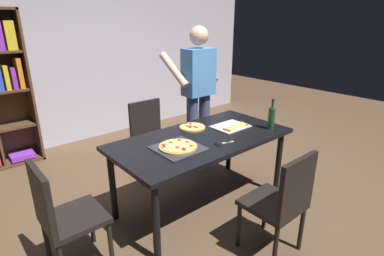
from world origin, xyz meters
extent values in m
plane|color=brown|center=(0.00, 0.00, 0.00)|extent=(12.00, 12.00, 0.00)
cube|color=#BCB7C6|center=(0.00, 2.60, 1.40)|extent=(6.40, 0.10, 2.80)
cube|color=black|center=(0.00, 0.00, 0.73)|extent=(1.75, 0.88, 0.04)
cylinder|color=black|center=(-0.79, -0.36, 0.35)|extent=(0.06, 0.06, 0.71)
cylinder|color=black|center=(0.79, -0.36, 0.35)|extent=(0.06, 0.06, 0.71)
cylinder|color=black|center=(-0.79, 0.36, 0.35)|extent=(0.06, 0.06, 0.71)
cylinder|color=black|center=(0.79, 0.36, 0.35)|extent=(0.06, 0.06, 0.71)
cube|color=black|center=(0.00, -0.84, 0.43)|extent=(0.42, 0.42, 0.04)
cube|color=black|center=(0.00, -1.03, 0.68)|extent=(0.42, 0.04, 0.45)
cylinder|color=black|center=(0.18, -0.66, 0.21)|extent=(0.04, 0.04, 0.41)
cylinder|color=black|center=(-0.18, -0.66, 0.21)|extent=(0.04, 0.04, 0.41)
cylinder|color=black|center=(0.18, -1.02, 0.21)|extent=(0.04, 0.04, 0.41)
cylinder|color=black|center=(-0.18, -1.02, 0.21)|extent=(0.04, 0.04, 0.41)
cube|color=black|center=(0.00, 0.84, 0.43)|extent=(0.42, 0.42, 0.04)
cube|color=black|center=(0.00, 1.03, 0.68)|extent=(0.42, 0.04, 0.45)
cylinder|color=black|center=(-0.18, 0.66, 0.21)|extent=(0.04, 0.04, 0.41)
cylinder|color=black|center=(0.18, 0.66, 0.21)|extent=(0.04, 0.04, 0.41)
cylinder|color=black|center=(-0.18, 1.02, 0.21)|extent=(0.04, 0.04, 0.41)
cylinder|color=black|center=(0.18, 1.02, 0.21)|extent=(0.04, 0.04, 0.41)
cube|color=black|center=(-1.27, 0.00, 0.43)|extent=(0.42, 0.42, 0.04)
cube|color=black|center=(-1.46, 0.00, 0.68)|extent=(0.04, 0.42, 0.45)
cylinder|color=black|center=(-1.09, -0.18, 0.21)|extent=(0.04, 0.04, 0.41)
cylinder|color=black|center=(-1.09, 0.18, 0.21)|extent=(0.04, 0.04, 0.41)
cylinder|color=black|center=(-1.45, 0.18, 0.21)|extent=(0.04, 0.04, 0.41)
cube|color=#513823|center=(-0.94, 2.35, 0.97)|extent=(0.03, 0.35, 1.95)
cube|color=purple|center=(-1.18, 2.33, 0.08)|extent=(0.29, 0.25, 0.06)
cube|color=yellow|center=(-1.18, 2.33, 1.14)|extent=(0.05, 0.22, 0.30)
cube|color=purple|center=(-1.10, 2.33, 1.12)|extent=(0.05, 0.22, 0.27)
cube|color=orange|center=(-1.02, 2.33, 1.18)|extent=(0.05, 0.22, 0.38)
cube|color=yellow|center=(-1.05, 2.33, 1.63)|extent=(0.11, 0.22, 0.34)
cylinder|color=#38476B|center=(0.66, 0.69, 0.47)|extent=(0.14, 0.14, 0.95)
cylinder|color=#38476B|center=(0.46, 0.69, 0.47)|extent=(0.14, 0.14, 0.95)
cube|color=#4C8CD1|center=(0.56, 0.69, 1.23)|extent=(0.38, 0.22, 0.55)
sphere|color=#E0B293|center=(0.56, 0.69, 1.64)|extent=(0.22, 0.22, 0.22)
cylinder|color=#E0B293|center=(0.79, 0.87, 1.25)|extent=(0.09, 0.50, 0.39)
cylinder|color=#E0B293|center=(0.33, 0.87, 1.25)|extent=(0.09, 0.50, 0.39)
cube|color=#2D2D33|center=(-0.35, -0.07, 0.76)|extent=(0.40, 0.40, 0.01)
cylinder|color=tan|center=(-0.35, -0.07, 0.77)|extent=(0.34, 0.34, 0.02)
cylinder|color=#EACC6B|center=(-0.35, -0.07, 0.78)|extent=(0.30, 0.30, 0.01)
cylinder|color=#B22819|center=(-0.38, -0.11, 0.79)|extent=(0.04, 0.04, 0.00)
cylinder|color=#B22819|center=(-0.37, -0.18, 0.79)|extent=(0.04, 0.04, 0.00)
cylinder|color=#B22819|center=(-0.47, -0.02, 0.79)|extent=(0.04, 0.04, 0.00)
cylinder|color=#B22819|center=(-0.44, 0.02, 0.79)|extent=(0.04, 0.04, 0.00)
cylinder|color=#B22819|center=(-0.27, -0.16, 0.79)|extent=(0.04, 0.04, 0.00)
cylinder|color=#B22819|center=(-0.36, -0.16, 0.79)|extent=(0.04, 0.04, 0.00)
cylinder|color=#B22819|center=(-0.36, 0.02, 0.79)|extent=(0.04, 0.04, 0.00)
cylinder|color=#B22819|center=(-0.24, -0.07, 0.79)|extent=(0.04, 0.04, 0.00)
cylinder|color=#B22819|center=(-0.27, 0.01, 0.79)|extent=(0.04, 0.04, 0.00)
cube|color=white|center=(0.42, 0.02, 0.76)|extent=(0.36, 0.28, 0.01)
cube|color=#EACC6B|center=(0.50, -0.04, 0.77)|extent=(0.15, 0.11, 0.02)
cube|color=tan|center=(0.56, -0.05, 0.77)|extent=(0.04, 0.09, 0.02)
cube|color=#EACC6B|center=(0.35, -0.05, 0.77)|extent=(0.15, 0.10, 0.02)
cube|color=tan|center=(0.29, -0.06, 0.77)|extent=(0.03, 0.09, 0.02)
cylinder|color=#194723|center=(0.69, -0.29, 0.86)|extent=(0.07, 0.07, 0.22)
cylinder|color=#194723|center=(0.69, -0.29, 1.01)|extent=(0.03, 0.03, 0.08)
cylinder|color=black|center=(0.69, -0.29, 1.06)|extent=(0.03, 0.03, 0.02)
cube|color=silver|center=(0.08, -0.26, 0.76)|extent=(0.12, 0.03, 0.01)
cube|color=silver|center=(0.08, -0.26, 0.76)|extent=(0.11, 0.06, 0.01)
torus|color=black|center=(-0.02, -0.21, 0.76)|extent=(0.05, 0.05, 0.01)
torus|color=black|center=(-0.03, -0.25, 0.76)|extent=(0.05, 0.05, 0.01)
cylinder|color=tan|center=(0.09, 0.25, 0.76)|extent=(0.27, 0.27, 0.02)
cylinder|color=#EACC6B|center=(0.09, 0.25, 0.77)|extent=(0.24, 0.24, 0.01)
cylinder|color=#B22819|center=(0.12, 0.31, 0.78)|extent=(0.04, 0.04, 0.00)
cylinder|color=#B22819|center=(0.04, 0.28, 0.78)|extent=(0.04, 0.04, 0.00)
cylinder|color=#B22819|center=(0.07, 0.26, 0.78)|extent=(0.04, 0.04, 0.00)
cylinder|color=#B22819|center=(0.09, 0.18, 0.78)|extent=(0.04, 0.04, 0.00)
cylinder|color=#B22819|center=(0.09, 0.22, 0.78)|extent=(0.04, 0.04, 0.00)
cylinder|color=#B22819|center=(0.08, 0.35, 0.78)|extent=(0.04, 0.04, 0.00)
cylinder|color=#B22819|center=(0.04, 0.23, 0.78)|extent=(0.04, 0.04, 0.00)
camera|label=1|loc=(-1.82, -1.99, 1.82)|focal=28.22mm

